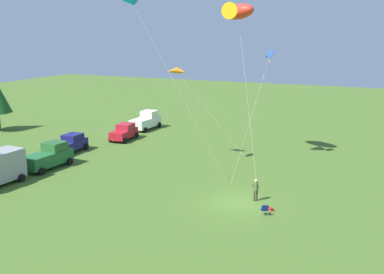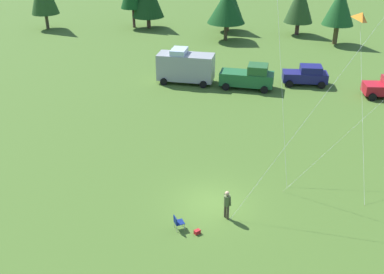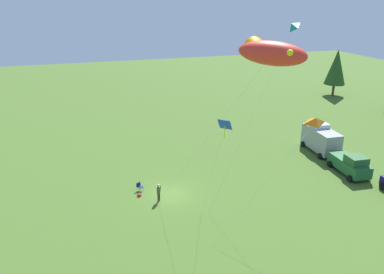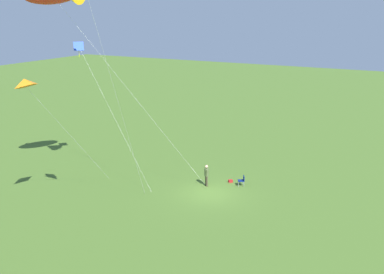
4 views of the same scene
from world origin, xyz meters
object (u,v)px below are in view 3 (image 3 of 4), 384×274
(folding_chair, at_px, (139,186))
(kite_diamond_blue, at_px, (223,131))
(truck_green_flatbed, at_px, (350,164))
(kite_large_fish, at_px, (269,52))
(person_kite_flyer, at_px, (159,191))
(kite_delta_teal, at_px, (291,27))
(van_motorhome_grey, at_px, (321,139))
(kite_delta_orange, at_px, (316,121))
(backpack_on_grass, at_px, (139,195))

(folding_chair, distance_m, kite_diamond_blue, 16.27)
(truck_green_flatbed, bearing_deg, kite_large_fish, -55.37)
(person_kite_flyer, distance_m, kite_delta_teal, 18.23)
(kite_large_fish, bearing_deg, person_kite_flyer, -152.48)
(kite_delta_teal, bearing_deg, kite_large_fish, -38.24)
(van_motorhome_grey, distance_m, kite_delta_orange, 18.72)
(person_kite_flyer, xyz_separation_m, kite_diamond_blue, (10.19, 1.91, 9.12))
(van_motorhome_grey, height_order, truck_green_flatbed, van_motorhome_grey)
(person_kite_flyer, xyz_separation_m, backpack_on_grass, (-1.42, -1.57, -0.91))
(truck_green_flatbed, relative_size, kite_delta_orange, 0.54)
(van_motorhome_grey, bearing_deg, person_kite_flyer, 108.29)
(backpack_on_grass, bearing_deg, truck_green_flatbed, 84.86)
(kite_delta_orange, relative_size, kite_diamond_blue, 0.86)
(van_motorhome_grey, xyz_separation_m, kite_delta_teal, (7.06, -9.89, 13.63))
(kite_large_fish, xyz_separation_m, kite_delta_orange, (-1.86, 5.25, -5.41))
(folding_chair, relative_size, backpack_on_grass, 2.56)
(person_kite_flyer, distance_m, van_motorhome_grey, 21.89)
(kite_delta_orange, bearing_deg, kite_large_fish, -70.50)
(kite_delta_teal, bearing_deg, kite_delta_orange, -9.82)
(truck_green_flatbed, height_order, kite_large_fish, kite_large_fish)
(truck_green_flatbed, distance_m, kite_delta_orange, 14.82)
(truck_green_flatbed, bearing_deg, backpack_on_grass, -90.49)
(kite_large_fish, xyz_separation_m, kite_delta_teal, (-8.01, 6.32, 0.76))
(person_kite_flyer, distance_m, kite_delta_orange, 15.10)
(kite_large_fish, relative_size, kite_delta_teal, 0.98)
(folding_chair, xyz_separation_m, kite_delta_teal, (4.00, 12.62, 14.78))
(kite_delta_orange, xyz_separation_m, kite_diamond_blue, (2.53, -8.30, 1.04))
(person_kite_flyer, distance_m, truck_green_flatbed, 20.47)
(kite_delta_orange, bearing_deg, van_motorhome_grey, 140.33)
(backpack_on_grass, xyz_separation_m, kite_large_fish, (10.93, 6.52, 14.40))
(van_motorhome_grey, xyz_separation_m, kite_large_fish, (15.08, -16.21, 12.87))
(folding_chair, distance_m, kite_delta_teal, 19.84)
(kite_large_fish, bearing_deg, kite_delta_orange, 109.50)
(person_kite_flyer, height_order, van_motorhome_grey, van_motorhome_grey)
(kite_large_fish, height_order, kite_delta_orange, kite_large_fish)
(kite_large_fish, bearing_deg, folding_chair, -152.30)
(folding_chair, xyz_separation_m, van_motorhome_grey, (-3.07, 22.51, 1.16))
(van_motorhome_grey, xyz_separation_m, kite_delta_orange, (13.22, -10.96, 7.46))
(person_kite_flyer, distance_m, kite_diamond_blue, 13.81)
(kite_diamond_blue, bearing_deg, kite_delta_teal, 132.86)
(backpack_on_grass, xyz_separation_m, kite_diamond_blue, (11.61, 3.48, 10.03))
(person_kite_flyer, bearing_deg, van_motorhome_grey, 60.25)
(kite_delta_orange, bearing_deg, truck_green_flatbed, 124.64)
(person_kite_flyer, xyz_separation_m, van_motorhome_grey, (-5.56, 21.17, 0.62))
(van_motorhome_grey, relative_size, kite_large_fish, 0.36)
(van_motorhome_grey, xyz_separation_m, kite_diamond_blue, (15.75, -19.26, 8.50))
(kite_diamond_blue, xyz_separation_m, kite_delta_teal, (-8.69, 9.36, 5.12))
(kite_diamond_blue, bearing_deg, kite_large_fish, 102.51)
(van_motorhome_grey, bearing_deg, kite_diamond_blue, 132.85)
(backpack_on_grass, xyz_separation_m, kite_delta_orange, (9.07, 11.77, 8.99))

